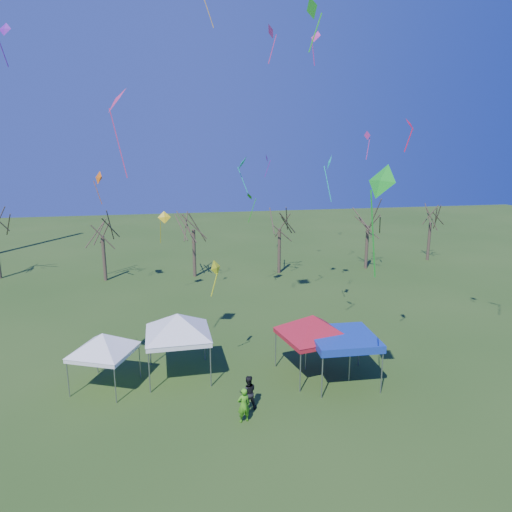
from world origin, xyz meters
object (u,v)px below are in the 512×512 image
Objects in this scene: tree_5 at (432,209)px; tent_red at (313,319)px; tree_2 at (193,212)px; tent_white_west at (103,337)px; person_green at (244,405)px; tree_3 at (280,213)px; tree_4 at (369,211)px; tent_blue at (343,339)px; tent_white_mid at (177,318)px; person_dark at (248,392)px; tree_1 at (101,220)px.

tent_red is (-21.09, -22.87, -2.52)m from tree_5.
tree_2 is 21.62m from tent_white_west.
tent_white_west reaches higher than person_green.
tree_4 is at bearing -0.26° from tree_3.
tree_2 is 2.34× the size of tent_blue.
tree_2 is 1.04× the size of tree_4.
tent_white_mid reaches higher than tent_red.
tree_2 is at bearing -102.57° from person_green.
tree_3 is 26.38m from person_green.
person_green is (-7.85, -24.63, -5.25)m from tree_3.
tree_5 is 36.23m from person_dark.
tent_white_west is (-23.71, -20.10, -3.26)m from tree_4.
tree_4 is at bearing -1.22° from tree_2.
tent_white_mid is (-19.90, -19.58, -2.70)m from tree_4.
person_green is at bearing -139.64° from tent_red.
tent_red is (-12.72, -20.80, -2.85)m from tree_4.
tree_3 is at bearing 84.64° from tent_blue.
tree_4 reaches higher than person_dark.
tree_1 is 1.70× the size of tent_red.
person_dark is (0.94, -23.94, -5.45)m from tree_2.
tent_blue is at bearing -56.82° from tree_1.
tent_red reaches higher than tent_blue.
tree_5 is 2.14× the size of tent_blue.
tent_red is at bearing 140.72° from tent_blue.
tree_3 is at bearing 80.75° from tent_red.
tent_white_mid is at bearing -96.23° from tree_2.
person_dark is (6.93, -3.46, -1.95)m from tent_white_west.
tent_red is at bearing -153.47° from person_green.
person_green is at bearing -61.40° from tent_white_mid.
tent_white_mid is (6.22, -20.23, -2.43)m from tree_1.
tent_red is at bearing -76.71° from tree_2.
tent_blue is at bearing -168.90° from person_green.
tree_1 is 27.23m from person_green.
tent_blue reaches higher than person_green.
tree_1 is 2.16× the size of tent_blue.
tree_3 is 9.32m from tree_4.
tent_white_mid is at bearing -135.46° from tree_4.
tent_white_west is at bearing 171.70° from tent_blue.
tent_red is (13.40, -21.45, -2.58)m from tree_1.
tree_4 is 24.55m from tent_red.
tree_2 reaches higher than tree_4.
tree_5 is 2.03× the size of tent_white_west.
tent_white_west is 2.20× the size of person_green.
tree_5 reaches higher than person_dark.
tent_white_west is 2.18× the size of person_dark.
tree_2 is at bearing 105.89° from tent_blue.
tree_2 reaches higher than tent_white_west.
tent_white_west is at bearing -48.30° from person_green.
tree_4 is at bearing -138.76° from person_green.
tree_2 is 2.23× the size of tent_white_west.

